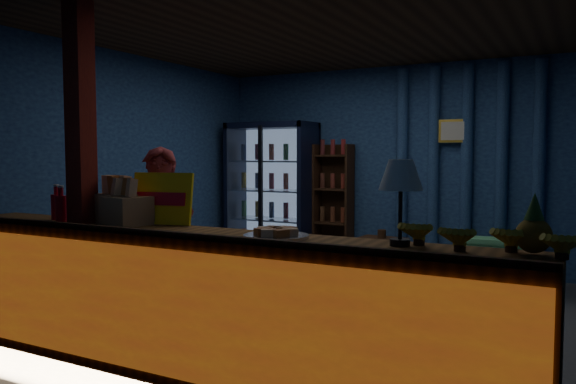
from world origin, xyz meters
name	(u,v)px	position (x,y,z in m)	size (l,w,h in m)	color
ground	(316,305)	(0.00, 0.00, 0.00)	(4.60, 4.60, 0.00)	#515154
room_walls	(317,144)	(0.00, 0.00, 1.57)	(4.60, 4.60, 4.60)	navy
counter	(196,303)	(0.00, -1.91, 0.48)	(4.40, 0.57, 0.99)	brown
support_post	(82,177)	(-1.05, -1.90, 1.30)	(0.16, 0.16, 2.60)	maroon
beverage_cooler	(274,193)	(-1.55, 1.92, 0.93)	(1.20, 0.62, 1.90)	black
bottle_shelf	(334,204)	(-0.70, 2.06, 0.79)	(0.50, 0.28, 1.60)	#3B1E13
curtain_folds	(466,168)	(1.00, 2.14, 1.30)	(1.74, 0.14, 2.50)	navy
framed_picture	(454,131)	(0.85, 2.10, 1.75)	(0.36, 0.04, 0.28)	gold
shopkeeper	(162,241)	(-0.73, -1.39, 0.76)	(0.56, 0.37, 1.53)	maroon
green_chair	(494,262)	(1.44, 1.42, 0.31)	(0.67, 0.69, 0.62)	#5CB975
side_table	(381,259)	(0.20, 1.36, 0.25)	(0.56, 0.42, 0.59)	#3B1E13
yellow_sign	(162,199)	(-0.47, -1.68, 1.14)	(0.49, 0.18, 0.38)	yellow
soda_bottles	(67,207)	(-1.26, -1.87, 1.06)	(0.37, 0.17, 0.28)	red
snack_box_left	(126,208)	(-0.69, -1.82, 1.07)	(0.38, 0.33, 0.34)	#996E4A
snack_box_centre	(119,206)	(-0.83, -1.75, 1.08)	(0.41, 0.37, 0.36)	#996E4A
pastry_tray	(276,235)	(0.60, -1.89, 0.97)	(0.41, 0.41, 0.07)	silver
banana_bunches	(484,238)	(1.82, -1.82, 1.03)	(0.95, 0.28, 0.15)	gold
table_lamp	(401,178)	(1.36, -1.81, 1.33)	(0.25, 0.25, 0.49)	black
pineapple	(534,230)	(2.05, -1.77, 1.08)	(0.18, 0.18, 0.31)	#945D1B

